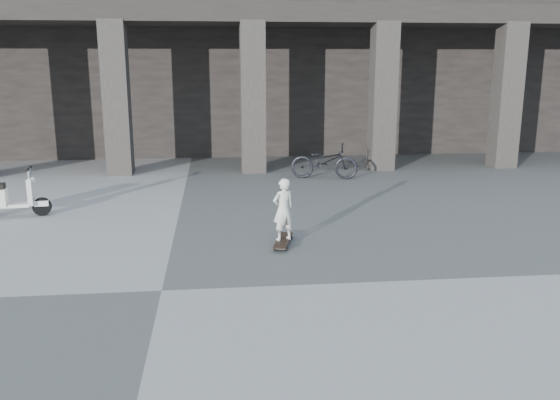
{
  "coord_description": "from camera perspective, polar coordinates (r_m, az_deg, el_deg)",
  "views": [
    {
      "loc": [
        0.77,
        -7.54,
        3.01
      ],
      "look_at": [
        1.85,
        2.32,
        0.65
      ],
      "focal_mm": 38.0,
      "sensor_mm": 36.0,
      "label": 1
    }
  ],
  "objects": [
    {
      "name": "child",
      "position": [
        9.72,
        0.32,
        -0.91
      ],
      "size": [
        0.45,
        0.38,
        1.04
      ],
      "primitive_type": "imported",
      "rotation": [
        0.0,
        0.0,
        3.55
      ],
      "color": "silver",
      "rests_on": "longboard"
    },
    {
      "name": "bicycle",
      "position": [
        15.31,
        4.27,
        3.73
      ],
      "size": [
        1.81,
        1.0,
        0.9
      ],
      "primitive_type": "imported",
      "rotation": [
        0.0,
        0.0,
        1.32
      ],
      "color": "black",
      "rests_on": "ground"
    },
    {
      "name": "longboard",
      "position": [
        9.87,
        0.31,
        -3.94
      ],
      "size": [
        0.43,
        0.93,
        0.09
      ],
      "rotation": [
        0.0,
        0.0,
        1.31
      ],
      "color": "black",
      "rests_on": "ground"
    },
    {
      "name": "colonnade",
      "position": [
        21.32,
        -8.52,
        13.31
      ],
      "size": [
        28.0,
        8.82,
        6.0
      ],
      "color": "black",
      "rests_on": "ground"
    },
    {
      "name": "ground",
      "position": [
        8.16,
        -11.32,
        -8.55
      ],
      "size": [
        90.0,
        90.0,
        0.0
      ],
      "primitive_type": "plane",
      "color": "#4F4F4C",
      "rests_on": "ground"
    },
    {
      "name": "scooter",
      "position": [
        12.7,
        -25.35,
        0.15
      ],
      "size": [
        1.39,
        0.5,
        0.97
      ],
      "rotation": [
        0.0,
        0.0,
        0.1
      ],
      "color": "black",
      "rests_on": "ground"
    }
  ]
}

